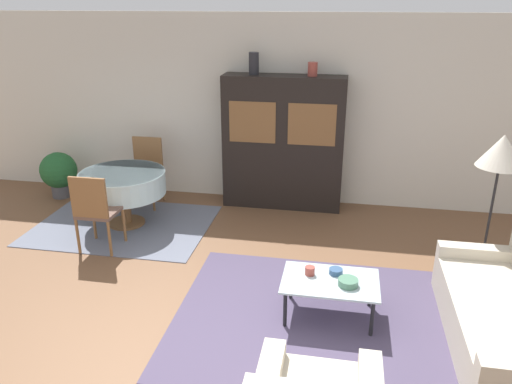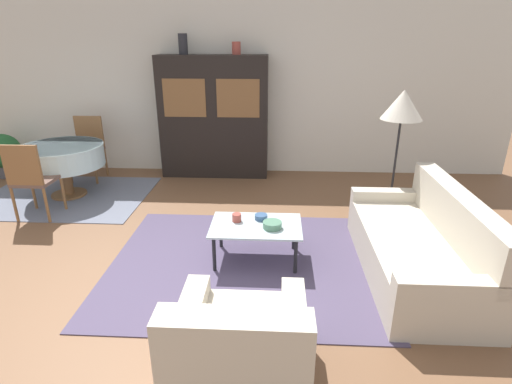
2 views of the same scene
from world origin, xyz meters
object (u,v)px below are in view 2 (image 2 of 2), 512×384
object	(u,v)px
couch	(421,247)
bowl	(272,225)
display_cabinet	(214,117)
cup	(237,218)
coffee_table	(256,228)
dining_chair_near	(31,177)
bowl_small	(261,217)
vase_tall	(183,44)
dining_table	(62,156)
potted_plant	(3,153)
dining_chair_far	(88,144)
floor_lamp	(402,108)
vase_short	(236,48)
armchair	(240,353)

from	to	relation	value
couch	bowl	bearing A→B (deg)	85.14
display_cabinet	cup	xyz separation A→B (m)	(0.61, -2.63, -0.51)
coffee_table	cup	distance (m)	0.23
dining_chair_near	bowl	distance (m)	3.09
bowl_small	vase_tall	size ratio (longest dim) A/B	0.44
dining_table	potted_plant	xyz separation A→B (m)	(-1.42, 0.78, -0.19)
dining_chair_near	display_cabinet	bearing A→B (deg)	43.06
dining_chair_near	vase_tall	world-z (taller)	vase_tall
dining_chair_far	cup	bearing A→B (deg)	137.96
dining_table	dining_chair_near	xyz separation A→B (m)	(0.00, -0.78, -0.03)
floor_lamp	vase_tall	world-z (taller)	vase_tall
vase_tall	vase_short	xyz separation A→B (m)	(0.80, 0.00, -0.06)
dining_chair_far	potted_plant	xyz separation A→B (m)	(-1.42, -0.00, -0.16)
dining_table	coffee_table	bearing A→B (deg)	-30.25
potted_plant	vase_tall	bearing A→B (deg)	5.65
armchair	coffee_table	xyz separation A→B (m)	(0.02, 1.61, 0.07)
coffee_table	dining_chair_near	size ratio (longest dim) A/B	0.93
coffee_table	dining_chair_far	bearing A→B (deg)	139.21
armchair	vase_short	world-z (taller)	vase_short
couch	armchair	bearing A→B (deg)	131.96
bowl	potted_plant	xyz separation A→B (m)	(-4.37, 2.46, -0.03)
dining_chair_far	bowl_small	distance (m)	3.64
display_cabinet	dining_chair_near	bearing A→B (deg)	-136.94
armchair	display_cabinet	distance (m)	4.43
floor_lamp	bowl	distance (m)	2.12
bowl	potted_plant	world-z (taller)	potted_plant
dining_table	floor_lamp	xyz separation A→B (m)	(4.42, -0.49, 0.78)
dining_table	vase_short	distance (m)	2.94
bowl_small	vase_tall	xyz separation A→B (m)	(-1.28, 2.57, 1.62)
dining_chair_near	dining_chair_far	world-z (taller)	same
couch	vase_tall	world-z (taller)	vase_tall
vase_short	floor_lamp	bearing A→B (deg)	-37.08
couch	vase_short	distance (m)	3.90
display_cabinet	bowl	distance (m)	2.97
vase_tall	bowl_small	bearing A→B (deg)	-63.52
display_cabinet	bowl_small	xyz separation A→B (m)	(0.85, -2.57, -0.52)
bowl	vase_short	xyz separation A→B (m)	(-0.60, 2.76, 1.55)
vase_tall	dining_chair_far	bearing A→B (deg)	-169.37
display_cabinet	vase_tall	world-z (taller)	vase_tall
coffee_table	dining_chair_near	bearing A→B (deg)	163.11
floor_lamp	vase_short	world-z (taller)	vase_short
vase_tall	vase_short	distance (m)	0.80
display_cabinet	potted_plant	bearing A→B (deg)	-175.07
display_cabinet	vase_short	xyz separation A→B (m)	(0.37, 0.00, 1.04)
floor_lamp	dining_table	bearing A→B (deg)	173.67
floor_lamp	coffee_table	bearing A→B (deg)	-145.14
vase_short	dining_table	bearing A→B (deg)	-155.52
dining_chair_far	bowl	size ratio (longest dim) A/B	5.25
bowl_small	armchair	bearing A→B (deg)	-92.06
dining_chair_far	floor_lamp	distance (m)	4.67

